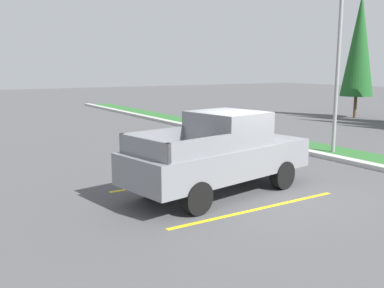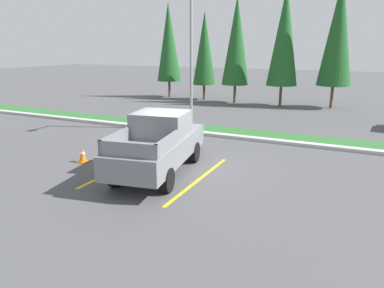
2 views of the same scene
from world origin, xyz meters
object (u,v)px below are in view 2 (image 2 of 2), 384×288
street_light (190,46)px  cypress_tree_left_inner (204,48)px  cypress_tree_center (236,41)px  cypress_tree_right_inner (284,36)px  cypress_tree_rightmost (338,31)px  traffic_cone (83,155)px  pickup_truck_main (159,144)px  cypress_tree_leftmost (169,42)px

street_light → cypress_tree_left_inner: 11.29m
cypress_tree_center → cypress_tree_right_inner: bearing=0.4°
cypress_tree_right_inner → cypress_tree_left_inner: bearing=174.1°
cypress_tree_rightmost → traffic_cone: size_ratio=14.88×
traffic_cone → cypress_tree_left_inner: bearing=98.2°
cypress_tree_left_inner → pickup_truck_main: bearing=-71.5°
cypress_tree_leftmost → cypress_tree_left_inner: bearing=-2.9°
street_light → cypress_tree_leftmost: bearing=123.5°
street_light → cypress_tree_rightmost: bearing=60.0°
traffic_cone → pickup_truck_main: bearing=4.2°
traffic_cone → cypress_tree_right_inner: bearing=76.9°
cypress_tree_leftmost → cypress_tree_right_inner: cypress_tree_right_inner is taller
cypress_tree_rightmost → pickup_truck_main: bearing=-103.7°
street_light → cypress_tree_right_inner: 10.33m
cypress_tree_leftmost → cypress_tree_rightmost: bearing=-0.9°
street_light → cypress_tree_right_inner: (2.62, 9.97, 0.69)m
cypress_tree_center → traffic_cone: cypress_tree_center is taller
cypress_tree_left_inner → cypress_tree_right_inner: 6.52m
street_light → pickup_truck_main: bearing=-73.5°
cypress_tree_leftmost → traffic_cone: 19.02m
cypress_tree_right_inner → cypress_tree_center: bearing=-179.6°
cypress_tree_right_inner → cypress_tree_rightmost: bearing=10.0°
street_light → cypress_tree_rightmost: (6.11, 10.58, 0.97)m
pickup_truck_main → cypress_tree_rightmost: 18.12m
cypress_tree_center → cypress_tree_rightmost: size_ratio=0.89×
cypress_tree_leftmost → traffic_cone: size_ratio=13.04×
cypress_tree_center → cypress_tree_right_inner: (3.53, 0.02, 0.29)m
cypress_tree_left_inner → cypress_tree_leftmost: bearing=177.1°
cypress_tree_center → cypress_tree_leftmost: bearing=172.2°
cypress_tree_rightmost → cypress_tree_left_inner: bearing=179.7°
pickup_truck_main → cypress_tree_rightmost: bearing=76.3°
street_light → cypress_tree_rightmost: cypress_tree_rightmost is taller
cypress_tree_left_inner → traffic_cone: 17.99m
cypress_tree_rightmost → cypress_tree_leftmost: bearing=179.1°
cypress_tree_right_inner → street_light: bearing=-104.7°
pickup_truck_main → cypress_tree_left_inner: bearing=108.5°
cypress_tree_center → cypress_tree_right_inner: size_ratio=0.94×
cypress_tree_rightmost → traffic_cone: 19.51m
pickup_truck_main → cypress_tree_left_inner: size_ratio=0.78×
cypress_tree_center → street_light: bearing=-84.7°
cypress_tree_left_inner → cypress_tree_right_inner: bearing=-5.9°
cypress_tree_leftmost → cypress_tree_center: size_ratio=0.98×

